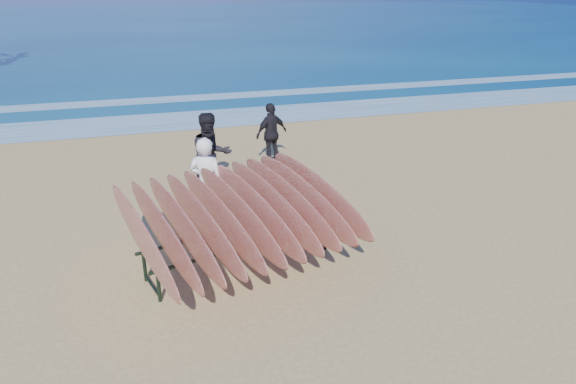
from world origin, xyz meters
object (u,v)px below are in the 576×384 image
object	(u,v)px
person_dark_b	(271,134)
surfboard_rack	(239,213)
person_dark_a	(211,157)
person_white	(207,184)

from	to	relation	value
person_dark_b	surfboard_rack	bearing A→B (deg)	47.67
person_dark_b	person_dark_a	bearing A→B (deg)	24.46
person_white	person_dark_a	world-z (taller)	person_dark_a
person_dark_a	person_dark_b	size ratio (longest dim) A/B	1.20
surfboard_rack	person_dark_b	size ratio (longest dim) A/B	2.52
person_dark_a	person_white	bearing A→B (deg)	-115.34
person_dark_a	person_dark_b	xyz separation A→B (m)	(1.79, 1.86, -0.16)
person_white	person_dark_b	bearing A→B (deg)	-95.02
person_dark_a	surfboard_rack	bearing A→B (deg)	-103.42
surfboard_rack	person_dark_b	world-z (taller)	person_dark_b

